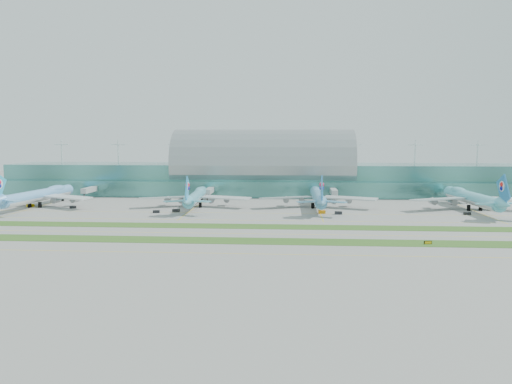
# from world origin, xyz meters

# --- Properties ---
(ground) EXTENTS (700.00, 700.00, 0.00)m
(ground) POSITION_xyz_m (0.00, 0.00, 0.00)
(ground) COLOR gray
(ground) RESTS_ON ground
(terminal) EXTENTS (340.00, 69.10, 36.00)m
(terminal) POSITION_xyz_m (0.01, 128.79, 14.23)
(terminal) COLOR #3D7A75
(terminal) RESTS_ON ground
(grass_strip_near) EXTENTS (420.00, 12.00, 0.08)m
(grass_strip_near) POSITION_xyz_m (0.00, -28.00, 0.04)
(grass_strip_near) COLOR #2D591E
(grass_strip_near) RESTS_ON ground
(grass_strip_far) EXTENTS (420.00, 12.00, 0.08)m
(grass_strip_far) POSITION_xyz_m (0.00, 2.00, 0.04)
(grass_strip_far) COLOR #2D591E
(grass_strip_far) RESTS_ON ground
(taxiline_a) EXTENTS (420.00, 0.35, 0.01)m
(taxiline_a) POSITION_xyz_m (0.00, -48.00, 0.01)
(taxiline_a) COLOR yellow
(taxiline_a) RESTS_ON ground
(taxiline_b) EXTENTS (420.00, 0.35, 0.01)m
(taxiline_b) POSITION_xyz_m (0.00, -14.00, 0.01)
(taxiline_b) COLOR yellow
(taxiline_b) RESTS_ON ground
(taxiline_c) EXTENTS (420.00, 0.35, 0.01)m
(taxiline_c) POSITION_xyz_m (0.00, 18.00, 0.01)
(taxiline_c) COLOR yellow
(taxiline_c) RESTS_ON ground
(taxiline_d) EXTENTS (420.00, 0.35, 0.01)m
(taxiline_d) POSITION_xyz_m (0.00, 40.00, 0.01)
(taxiline_d) COLOR yellow
(taxiline_d) RESTS_ON ground
(airliner_a) EXTENTS (67.26, 76.61, 21.07)m
(airliner_a) POSITION_xyz_m (-119.19, 56.48, 6.50)
(airliner_a) COLOR #6AADE9
(airliner_a) RESTS_ON ground
(airliner_b) EXTENTS (61.01, 69.31, 19.08)m
(airliner_b) POSITION_xyz_m (-33.30, 61.99, 5.88)
(airliner_b) COLOR #5CB6CC
(airliner_b) RESTS_ON ground
(airliner_c) EXTENTS (63.26, 71.66, 19.76)m
(airliner_c) POSITION_xyz_m (32.92, 63.50, 6.09)
(airliner_c) COLOR #5CA1CA
(airliner_c) RESTS_ON ground
(airliner_d) EXTENTS (67.71, 76.97, 21.18)m
(airliner_d) POSITION_xyz_m (112.79, 60.55, 6.53)
(airliner_d) COLOR #61C4D6
(airliner_d) RESTS_ON ground
(gse_a) EXTENTS (4.19, 2.24, 1.65)m
(gse_a) POSITION_xyz_m (-123.22, 54.30, 0.83)
(gse_a) COLOR gold
(gse_a) RESTS_ON ground
(gse_b) EXTENTS (3.61, 2.42, 1.23)m
(gse_b) POSITION_xyz_m (-97.69, 50.52, 0.61)
(gse_b) COLOR black
(gse_b) RESTS_ON ground
(gse_c) EXTENTS (3.45, 1.87, 1.33)m
(gse_c) POSITION_xyz_m (-48.93, 37.67, 0.66)
(gse_c) COLOR black
(gse_c) RESTS_ON ground
(gse_d) EXTENTS (3.71, 2.46, 1.52)m
(gse_d) POSITION_xyz_m (-39.70, 41.10, 0.76)
(gse_d) COLOR black
(gse_d) RESTS_ON ground
(gse_e) EXTENTS (3.57, 2.10, 1.58)m
(gse_e) POSITION_xyz_m (33.81, 41.21, 0.79)
(gse_e) COLOR orange
(gse_e) RESTS_ON ground
(gse_f) EXTENTS (3.49, 1.98, 1.44)m
(gse_f) POSITION_xyz_m (41.74, 39.07, 0.72)
(gse_f) COLOR black
(gse_f) RESTS_ON ground
(gse_g) EXTENTS (3.29, 1.62, 1.32)m
(gse_g) POSITION_xyz_m (104.37, 41.58, 0.66)
(gse_g) COLOR black
(gse_g) RESTS_ON ground
(gse_h) EXTENTS (3.72, 2.15, 1.43)m
(gse_h) POSITION_xyz_m (122.06, 57.13, 0.72)
(gse_h) COLOR black
(gse_h) RESTS_ON ground
(taxiway_sign_east) EXTENTS (2.89, 0.74, 1.22)m
(taxiway_sign_east) POSITION_xyz_m (66.56, -29.16, 0.60)
(taxiway_sign_east) COLOR black
(taxiway_sign_east) RESTS_ON ground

